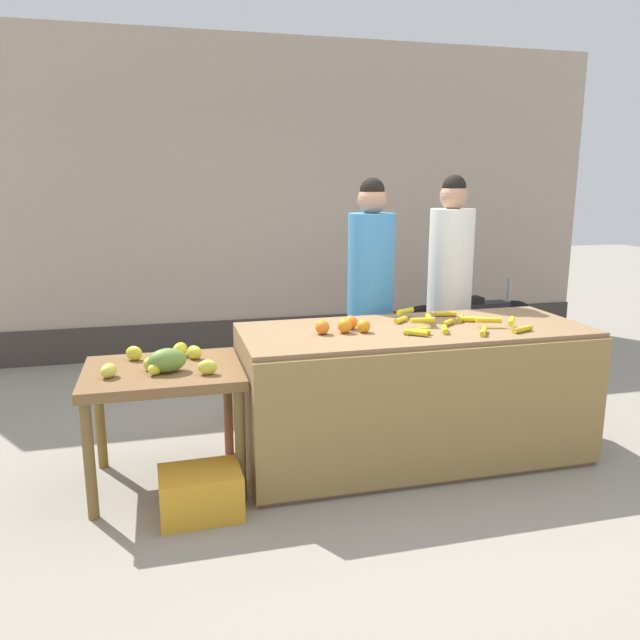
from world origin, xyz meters
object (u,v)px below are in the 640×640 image
parked_motorcycle (468,327)px  produce_sack (259,384)px  vendor_woman_white_shirt (449,295)px  produce_crate (201,493)px  vendor_woman_blue_shirt (370,302)px

parked_motorcycle → produce_sack: parked_motorcycle is taller
produce_sack → vendor_woman_white_shirt: bearing=-5.4°
parked_motorcycle → vendor_woman_white_shirt: bearing=-125.5°
vendor_woman_white_shirt → produce_crate: size_ratio=4.19×
vendor_woman_white_shirt → produce_crate: bearing=-149.6°
vendor_woman_white_shirt → vendor_woman_blue_shirt: bearing=-174.3°
vendor_woman_white_shirt → produce_sack: (-1.48, 0.14, -0.65)m
vendor_woman_blue_shirt → vendor_woman_white_shirt: vendor_woman_white_shirt is taller
vendor_woman_blue_shirt → produce_sack: 1.05m
vendor_woman_blue_shirt → parked_motorcycle: bearing=37.6°
produce_sack → vendor_woman_blue_shirt: bearing=-14.3°
vendor_woman_blue_shirt → vendor_woman_white_shirt: 0.68m
vendor_woman_white_shirt → produce_sack: 1.62m
vendor_woman_blue_shirt → parked_motorcycle: vendor_woman_blue_shirt is taller
parked_motorcycle → produce_sack: 2.36m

